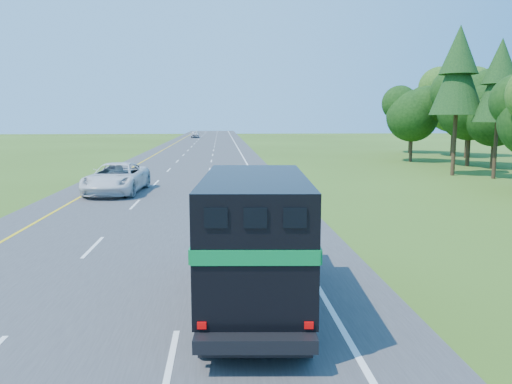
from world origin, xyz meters
TOP-DOWN VIEW (x-y plane):
  - road at (0.00, 50.00)m, footprint 15.00×260.00m
  - lane_markings at (0.00, 50.00)m, footprint 11.15×260.00m
  - horse_truck at (3.66, 13.95)m, footprint 2.82×7.66m
  - white_suv at (-3.66, 33.39)m, footprint 3.50×6.86m
  - far_car at (-3.12, 119.90)m, footprint 2.09×4.82m

SIDE VIEW (x-z plane):
  - road at x=0.00m, z-range 0.00..0.04m
  - lane_markings at x=0.00m, z-range 0.04..0.05m
  - far_car at x=-3.12m, z-range 0.04..1.66m
  - white_suv at x=-3.66m, z-range 0.04..1.90m
  - horse_truck at x=3.66m, z-range 0.16..3.49m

